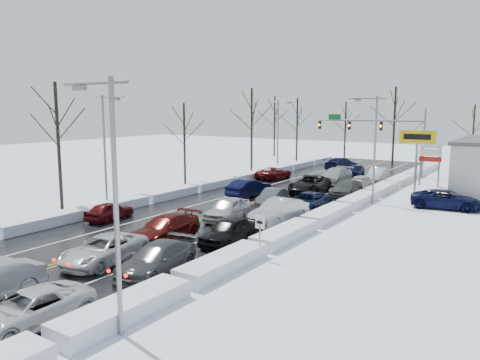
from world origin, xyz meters
The scene contains 41 objects.
ground centered at (0.00, 0.00, 0.00)m, with size 160.00×160.00×0.00m, color white.
road_surface centered at (0.00, 2.00, 0.01)m, with size 14.00×84.00×0.01m, color black.
snow_bank_left centered at (-7.60, 2.00, 0.00)m, with size 1.59×72.00×0.73m, color white.
snow_bank_right centered at (7.60, 2.00, 0.00)m, with size 1.59×72.00×0.73m, color white.
traffic_signal_mast centered at (3.45, 27.99, 5.48)m, with size 13.28×0.39×8.00m.
tires_plus_sign centered at (10.50, 15.99, 4.99)m, with size 3.20×0.34×6.00m.
used_vehicles_sign centered at (10.50, 22.00, 3.32)m, with size 2.20×0.22×4.65m.
speed_limit_sign centered at (8.20, -8.00, 1.63)m, with size 0.55×0.09×2.35m.
streetlight_se centered at (8.30, -18.00, 5.31)m, with size 3.20×0.25×9.00m.
streetlight_ne centered at (8.30, 10.00, 5.31)m, with size 3.20×0.25×9.00m.
streetlight_sw centered at (-8.30, -4.00, 5.31)m, with size 3.20×0.25×9.00m.
streetlight_nw centered at (-8.30, 24.00, 5.31)m, with size 3.20×0.25×9.00m.
tree_left_b centered at (-11.50, -6.00, 6.99)m, with size 4.00×4.00×10.00m.
tree_left_c centered at (-10.50, 8.00, 5.94)m, with size 3.40×3.40×8.50m.
tree_left_d centered at (-11.20, 22.00, 7.33)m, with size 4.20×4.20×10.50m.
tree_left_e centered at (-10.80, 34.00, 6.64)m, with size 3.80×3.80×9.50m.
tree_far_a centered at (-18.00, 40.00, 6.99)m, with size 4.00×4.00×10.00m.
tree_far_b centered at (-6.00, 41.00, 6.29)m, with size 3.60×3.60×9.00m.
tree_far_c centered at (2.00, 39.00, 7.68)m, with size 4.40×4.40×11.00m.
tree_far_d centered at (12.00, 40.50, 5.94)m, with size 3.40×3.40×8.50m.
queued_car_2 centered at (1.81, -13.05, 0.00)m, with size 2.36×5.12×1.42m, color silver.
queued_car_3 centered at (1.59, -8.18, 0.00)m, with size 2.14×5.25×1.52m, color #4B0D0A.
queued_car_4 centered at (1.69, -1.72, 0.00)m, with size 1.91×4.75×1.62m, color silver.
queued_car_5 centered at (1.80, 4.58, 0.00)m, with size 1.44×4.13×1.36m, color #44474A.
queued_car_6 centered at (1.90, 11.55, 0.00)m, with size 2.77×6.00×1.67m, color black.
queued_car_7 centered at (1.67, 18.43, 0.00)m, with size 2.28×5.60×1.63m, color #A0A3A8.
queued_car_8 centered at (1.64, 24.68, 0.00)m, with size 1.64×4.08×1.39m, color black.
queued_car_10 centered at (5.22, -19.40, 0.00)m, with size 2.20×4.78×1.33m, color silver.
queued_car_11 centered at (5.18, -12.69, 0.00)m, with size 2.03×5.00×1.45m, color #3E3F43.
queued_car_12 centered at (5.18, -6.57, 0.00)m, with size 1.84×4.57×1.56m, color black.
queued_car_13 centered at (5.32, -0.66, 0.00)m, with size 1.81×5.18×1.71m, color #A4A7AC.
queued_car_14 centered at (5.13, 4.33, 0.00)m, with size 2.34×5.07×1.41m, color black.
queued_car_15 centered at (5.31, 12.17, 0.00)m, with size 1.99×4.88×1.42m, color #3E4043.
queued_car_16 centered at (5.07, 16.37, 0.00)m, with size 1.60×3.98×1.35m, color silver.
queued_car_17 centered at (5.05, 22.27, 0.00)m, with size 1.59×4.55×1.50m, color #B9B9BB.
oncoming_car_0 centered at (-1.90, 6.80, 0.00)m, with size 1.70×4.87×1.61m, color black.
oncoming_car_1 centered at (-5.28, 17.37, 0.00)m, with size 2.27×4.92×1.37m, color #550B0D.
oncoming_car_2 centered at (-1.74, 28.83, 0.00)m, with size 2.36×5.81×1.68m, color black.
oncoming_car_3 centered at (-5.40, -6.43, 0.00)m, with size 1.58×3.93×1.34m, color #49090C.
parked_car_0 centered at (14.12, 11.10, 0.00)m, with size 2.50×5.42×1.51m, color black.
parked_car_2 centered at (14.95, 20.97, 0.00)m, with size 1.76×4.38×1.49m, color black.
Camera 1 is at (20.64, -28.64, 7.95)m, focal length 35.00 mm.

